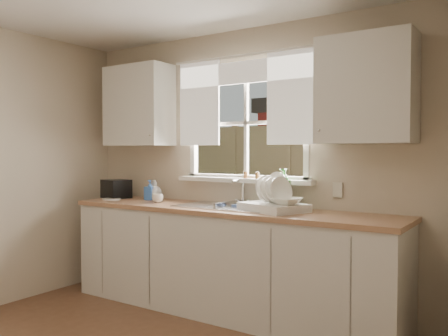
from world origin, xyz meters
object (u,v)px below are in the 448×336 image
Objects in this scene: dish_rack at (274,203)px; black_appliance at (116,189)px; cup at (158,198)px; soap_bottle_a at (284,189)px.

dish_rack reaches higher than black_appliance.
black_appliance is (-1.86, 0.06, 0.03)m from dish_rack.
dish_rack is 1.20m from cup.
soap_bottle_a is 3.21× the size of cup.
black_appliance is at bearing 152.17° from cup.
black_appliance is at bearing -163.51° from soap_bottle_a.
dish_rack is 5.67× the size of cup.
cup is 0.66m from black_appliance.
cup is 0.41× the size of black_appliance.
cup is (-1.21, -0.22, -0.13)m from soap_bottle_a.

